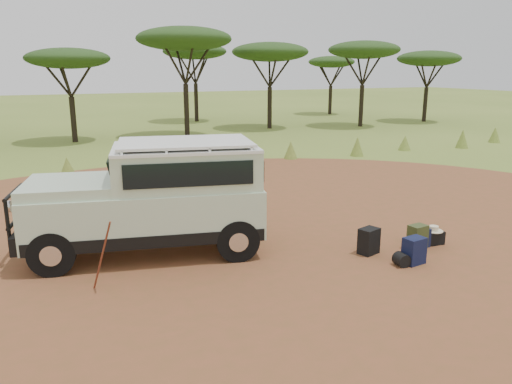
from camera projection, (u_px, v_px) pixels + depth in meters
name	position (u px, v px, depth m)	size (l,w,h in m)	color
ground	(244.00, 245.00, 10.98)	(140.00, 140.00, 0.00)	olive
dirt_clearing	(244.00, 245.00, 10.98)	(23.00, 23.00, 0.01)	brown
grass_fringe	(157.00, 161.00, 18.60)	(36.60, 1.60, 0.90)	olive
acacia_treeline	(118.00, 48.00, 27.63)	(46.70, 13.20, 6.26)	black
safari_vehicle	(154.00, 200.00, 10.31)	(5.11, 2.87, 2.36)	#B4CAAD
walking_staff	(102.00, 256.00, 8.55)	(0.03, 0.03, 1.41)	brown
backpack_black	(369.00, 241.00, 10.43)	(0.41, 0.30, 0.56)	black
backpack_navy	(414.00, 251.00, 9.90)	(0.42, 0.30, 0.54)	#111837
backpack_olive	(417.00, 237.00, 10.71)	(0.38, 0.28, 0.53)	#3E431F
duffel_navy	(420.00, 238.00, 10.82)	(0.37, 0.28, 0.42)	#111837
hard_case	(433.00, 238.00, 11.03)	(0.43, 0.30, 0.30)	black
stuff_sack	(401.00, 260.00, 9.80)	(0.27, 0.27, 0.27)	black
safari_hat	(434.00, 229.00, 10.99)	(0.41, 0.41, 0.12)	beige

